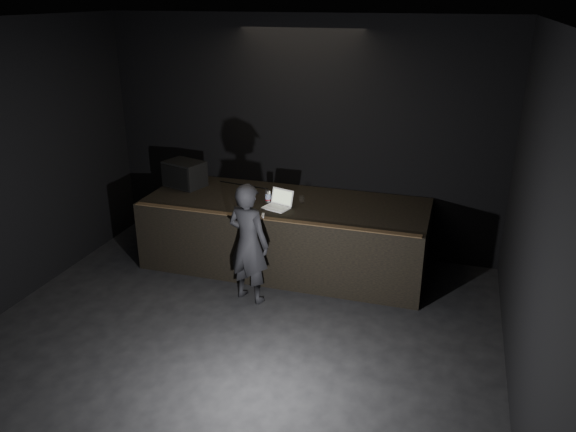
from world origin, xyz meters
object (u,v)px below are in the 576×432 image
at_px(laptop, 279,203).
at_px(beer_can, 268,197).
at_px(stage_riser, 286,234).
at_px(person, 249,243).
at_px(stage_monitor, 184,174).

height_order(laptop, beer_can, laptop).
relative_size(laptop, beer_can, 2.28).
height_order(stage_riser, person, person).
xyz_separation_m(stage_riser, person, (-0.15, -1.09, 0.30)).
distance_m(beer_can, person, 0.99).
bearing_deg(beer_can, person, -86.19).
bearing_deg(person, stage_riser, -82.45).
bearing_deg(laptop, beer_can, 167.32).
distance_m(stage_monitor, person, 2.03).
height_order(stage_monitor, laptop, stage_monitor).
bearing_deg(beer_can, stage_monitor, 167.08).
xyz_separation_m(beer_can, person, (0.06, -0.95, -0.29)).
relative_size(stage_monitor, person, 0.42).
height_order(stage_riser, stage_monitor, stage_monitor).
height_order(beer_can, person, person).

